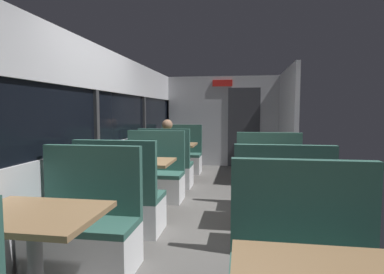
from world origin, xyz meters
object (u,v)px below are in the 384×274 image
bench_far_window_facing_entry (180,158)px  bench_rear_aisle_facing_end (281,218)px  dining_table_rear_aisle (274,175)px  coffee_cup_primary (149,157)px  bench_near_window_facing_entry (85,232)px  bench_mid_window_facing_end (121,205)px  coffee_cup_secondary (183,142)px  bench_mid_window_facing_entry (154,179)px  bench_rear_aisle_facing_entry (269,186)px  dining_table_near_window (34,227)px  dining_table_mid_window (140,168)px  bench_far_window_facing_end (166,169)px  seated_passenger (167,158)px  dining_table_far_window (174,148)px

bench_far_window_facing_entry → bench_rear_aisle_facing_end: size_ratio=1.00×
dining_table_rear_aisle → coffee_cup_primary: 1.69m
bench_near_window_facing_entry → bench_mid_window_facing_end: (0.00, 0.86, 0.00)m
bench_rear_aisle_facing_end → coffee_cup_secondary: bench_rear_aisle_facing_end is taller
bench_mid_window_facing_entry → bench_rear_aisle_facing_end: bearing=-41.8°
bench_mid_window_facing_end → bench_rear_aisle_facing_entry: (1.79, 1.20, 0.00)m
bench_rear_aisle_facing_end → coffee_cup_secondary: (-1.59, 3.14, 0.46)m
dining_table_near_window → dining_table_rear_aisle: size_ratio=1.00×
coffee_cup_secondary → bench_near_window_facing_entry: bearing=-93.1°
dining_table_mid_window → coffee_cup_secondary: (0.20, 2.24, 0.15)m
bench_far_window_facing_end → seated_passenger: (0.00, 0.07, 0.21)m
dining_table_far_window → bench_mid_window_facing_end: bearing=-90.0°
bench_far_window_facing_end → dining_table_far_window: bearing=90.0°
bench_far_window_facing_end → dining_table_near_window: bearing=-90.0°
bench_far_window_facing_entry → bench_rear_aisle_facing_end: (1.79, -3.86, 0.00)m
bench_rear_aisle_facing_entry → coffee_cup_secondary: bench_rear_aisle_facing_entry is taller
bench_mid_window_facing_entry → bench_far_window_facing_end: 0.86m
bench_mid_window_facing_end → bench_rear_aisle_facing_entry: size_ratio=1.00×
bench_mid_window_facing_entry → bench_far_window_facing_end: size_ratio=1.00×
bench_near_window_facing_entry → dining_table_mid_window: (0.00, 1.56, 0.31)m
bench_far_window_facing_end → coffee_cup_secondary: bearing=73.3°
dining_table_near_window → bench_near_window_facing_entry: (0.00, 0.70, -0.31)m
bench_mid_window_facing_entry → coffee_cup_secondary: (0.20, 1.54, 0.46)m
coffee_cup_primary → coffee_cup_secondary: bearing=88.0°
dining_table_near_window → bench_mid_window_facing_entry: size_ratio=0.82×
bench_mid_window_facing_entry → bench_mid_window_facing_end: bearing=-90.0°
dining_table_near_window → coffee_cup_secondary: coffee_cup_secondary is taller
bench_mid_window_facing_entry → coffee_cup_primary: 0.82m
coffee_cup_primary → coffee_cup_secondary: (0.08, 2.22, 0.00)m
bench_rear_aisle_facing_end → bench_rear_aisle_facing_entry: 1.40m
dining_table_rear_aisle → bench_near_window_facing_entry: bearing=-142.7°
bench_mid_window_facing_end → bench_rear_aisle_facing_entry: 2.15m
bench_rear_aisle_facing_end → dining_table_mid_window: bearing=153.3°
dining_table_mid_window → dining_table_rear_aisle: same height
bench_mid_window_facing_entry → coffee_cup_primary: (0.13, -0.67, 0.46)m
dining_table_mid_window → coffee_cup_primary: 0.19m
seated_passenger → coffee_cup_primary: bearing=-85.5°
dining_table_far_window → bench_near_window_facing_entry: bearing=-90.0°
bench_near_window_facing_entry → dining_table_rear_aisle: bearing=37.3°
bench_near_window_facing_entry → dining_table_far_window: bench_near_window_facing_entry is taller
bench_mid_window_facing_end → bench_rear_aisle_facing_end: (1.79, -0.20, 0.00)m
bench_rear_aisle_facing_end → coffee_cup_primary: 1.96m
dining_table_far_window → bench_far_window_facing_end: bearing=-90.0°
dining_table_mid_window → bench_far_window_facing_end: size_ratio=0.82×
dining_table_rear_aisle → dining_table_mid_window: bearing=173.6°
bench_near_window_facing_entry → dining_table_far_window: 3.84m
dining_table_rear_aisle → coffee_cup_primary: (-1.66, 0.23, 0.15)m
dining_table_mid_window → coffee_cup_secondary: size_ratio=10.00×
seated_passenger → bench_mid_window_facing_entry: bearing=-90.0°
dining_table_mid_window → bench_rear_aisle_facing_end: (1.79, -0.90, -0.31)m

